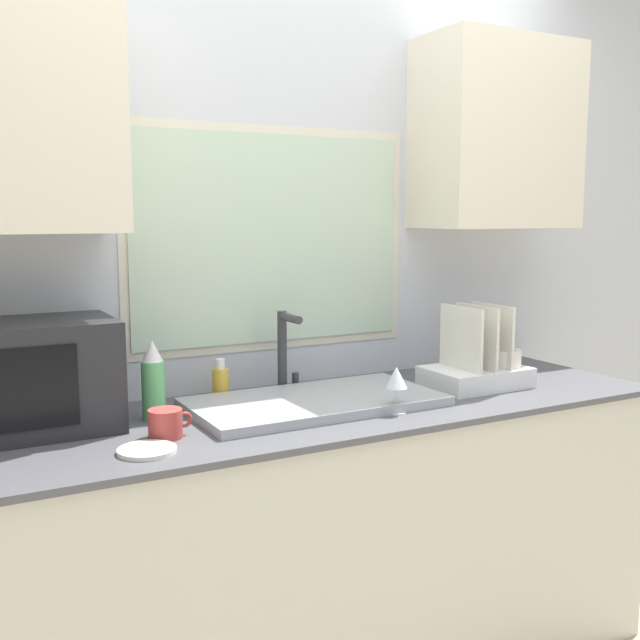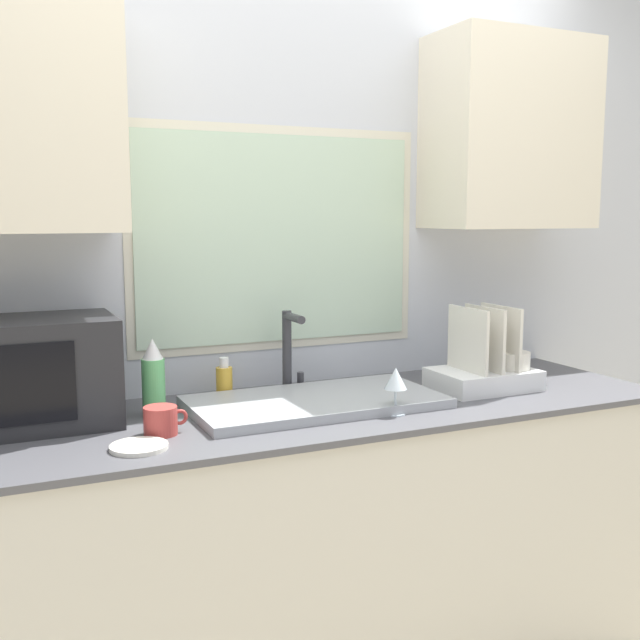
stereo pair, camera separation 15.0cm
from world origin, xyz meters
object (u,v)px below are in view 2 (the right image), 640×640
at_px(faucet, 290,346).
at_px(wine_glass, 396,380).
at_px(microwave, 21,374).
at_px(dish_rack, 486,369).
at_px(spray_bottle, 153,379).
at_px(soap_bottle, 224,380).
at_px(mug_near_sink, 161,421).

xyz_separation_m(faucet, wine_glass, (0.18, -0.41, -0.05)).
bearing_deg(microwave, faucet, 5.39).
bearing_deg(microwave, dish_rack, -6.55).
xyz_separation_m(spray_bottle, wine_glass, (0.67, -0.29, -0.01)).
relative_size(soap_bottle, mug_near_sink, 1.08).
relative_size(faucet, microwave, 0.53).
bearing_deg(microwave, spray_bottle, -6.48).
distance_m(faucet, microwave, 0.86).
relative_size(microwave, spray_bottle, 2.20).
bearing_deg(mug_near_sink, microwave, 144.88).
distance_m(soap_bottle, wine_glass, 0.59).
height_order(faucet, spray_bottle, faucet).
bearing_deg(faucet, spray_bottle, -166.04).
xyz_separation_m(soap_bottle, wine_glass, (0.40, -0.43, 0.05)).
bearing_deg(wine_glass, dish_rack, 18.92).
bearing_deg(wine_glass, microwave, 162.41).
bearing_deg(mug_near_sink, spray_bottle, 82.96).
xyz_separation_m(spray_bottle, mug_near_sink, (-0.02, -0.20, -0.07)).
relative_size(faucet, spray_bottle, 1.17).
bearing_deg(faucet, wine_glass, -66.62).
height_order(mug_near_sink, wine_glass, wine_glass).
bearing_deg(dish_rack, wine_glass, -161.08).
relative_size(microwave, soap_bottle, 3.91).
xyz_separation_m(faucet, spray_bottle, (-0.49, -0.12, -0.04)).
bearing_deg(soap_bottle, dish_rack, -17.45).
bearing_deg(spray_bottle, soap_bottle, 28.09).
distance_m(faucet, spray_bottle, 0.51).
bearing_deg(mug_near_sink, soap_bottle, 49.58).
distance_m(microwave, wine_glass, 1.08).
distance_m(microwave, spray_bottle, 0.37).
bearing_deg(dish_rack, microwave, 173.45).
height_order(microwave, mug_near_sink, microwave).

